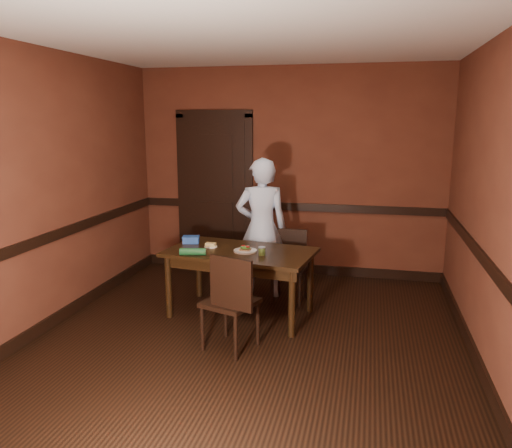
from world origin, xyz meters
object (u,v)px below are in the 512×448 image
at_px(sauce_jar, 262,251).
at_px(chair_far, 289,267).
at_px(cheese_saucer, 211,245).
at_px(food_tub, 191,240).
at_px(chair_near, 230,301).
at_px(sandwich_plate, 245,250).
at_px(dining_table, 241,283).
at_px(person, 261,228).

bearing_deg(sauce_jar, chair_far, 74.75).
bearing_deg(cheese_saucer, chair_far, 30.19).
bearing_deg(food_tub, chair_near, -67.15).
bearing_deg(sandwich_plate, chair_far, 56.18).
bearing_deg(dining_table, food_tub, 171.43).
height_order(dining_table, chair_far, chair_far).
relative_size(dining_table, chair_near, 1.66).
xyz_separation_m(sandwich_plate, sauce_jar, (0.19, -0.09, 0.03)).
relative_size(person, cheese_saucer, 11.39).
distance_m(cheese_saucer, food_tub, 0.29).
height_order(chair_near, sandwich_plate, chair_near).
distance_m(person, sauce_jar, 0.77).
height_order(sauce_jar, cheese_saucer, sauce_jar).
bearing_deg(chair_far, food_tub, -158.00).
distance_m(sandwich_plate, sauce_jar, 0.22).
relative_size(chair_far, person, 0.50).
height_order(chair_near, food_tub, chair_near).
bearing_deg(food_tub, chair_far, 4.49).
bearing_deg(chair_far, chair_near, -99.92).
height_order(dining_table, food_tub, food_tub).
xyz_separation_m(chair_far, sauce_jar, (-0.18, -0.65, 0.34)).
height_order(sandwich_plate, food_tub, food_tub).
xyz_separation_m(person, sauce_jar, (0.17, -0.75, -0.06)).
relative_size(dining_table, chair_far, 1.87).
relative_size(chair_near, sandwich_plate, 3.72).
distance_m(person, food_tub, 0.82).
relative_size(person, sandwich_plate, 6.67).
relative_size(chair_far, food_tub, 3.88).
distance_m(sauce_jar, food_tub, 0.92).
height_order(chair_far, chair_near, chair_near).
bearing_deg(chair_near, dining_table, -62.98).
distance_m(chair_far, sauce_jar, 0.75).
xyz_separation_m(chair_near, cheese_saucer, (-0.45, 0.86, 0.27)).
xyz_separation_m(chair_near, food_tub, (-0.72, 0.97, 0.29)).
distance_m(dining_table, chair_far, 0.68).
distance_m(chair_far, cheese_saucer, 0.95).
distance_m(chair_far, chair_near, 1.35).
relative_size(sandwich_plate, sauce_jar, 2.85).
relative_size(sandwich_plate, cheese_saucer, 1.71).
bearing_deg(dining_table, chair_far, 58.20).
xyz_separation_m(chair_near, sandwich_plate, (-0.05, 0.75, 0.27)).
bearing_deg(cheese_saucer, dining_table, -11.17).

